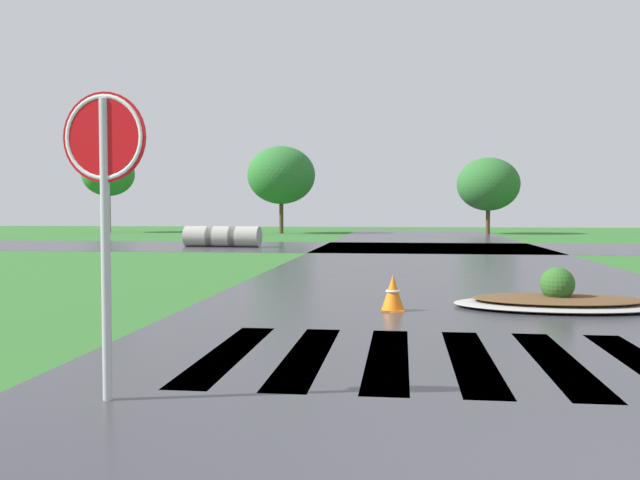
% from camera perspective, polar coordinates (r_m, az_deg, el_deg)
% --- Properties ---
extents(asphalt_roadway, '(9.47, 80.00, 0.01)m').
position_cam_1_polar(asphalt_roadway, '(13.73, 11.87, -4.29)').
color(asphalt_roadway, '#35353A').
rests_on(asphalt_roadway, ground).
extents(asphalt_cross_road, '(90.00, 8.52, 0.01)m').
position_cam_1_polar(asphalt_cross_road, '(29.49, 9.19, -0.63)').
color(asphalt_cross_road, '#35353A').
rests_on(asphalt_cross_road, ground).
extents(crosswalk_stripes, '(6.75, 3.27, 0.01)m').
position_cam_1_polar(crosswalk_stripes, '(7.78, 15.81, -9.60)').
color(crosswalk_stripes, white).
rests_on(crosswalk_stripes, ground).
extents(stop_sign, '(0.76, 0.12, 2.61)m').
position_cam_1_polar(stop_sign, '(6.06, -17.48, 5.43)').
color(stop_sign, '#B2B5BA').
rests_on(stop_sign, ground).
extents(median_island, '(3.37, 1.85, 0.68)m').
position_cam_1_polar(median_island, '(11.99, 19.13, -4.75)').
color(median_island, '#9E9B93').
rests_on(median_island, ground).
extents(drainage_pipe_stack, '(3.41, 1.17, 0.90)m').
position_cam_1_polar(drainage_pipe_stack, '(30.04, -8.13, 0.29)').
color(drainage_pipe_stack, '#9E9B93').
rests_on(drainage_pipe_stack, ground).
extents(traffic_cone, '(0.38, 0.38, 0.59)m').
position_cam_1_polar(traffic_cone, '(11.05, 6.09, -4.45)').
color(traffic_cone, orange).
rests_on(traffic_cone, ground).
extents(background_treeline, '(43.30, 5.21, 6.15)m').
position_cam_1_polar(background_treeline, '(46.38, 6.93, 5.37)').
color(background_treeline, '#4C3823').
rests_on(background_treeline, ground).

